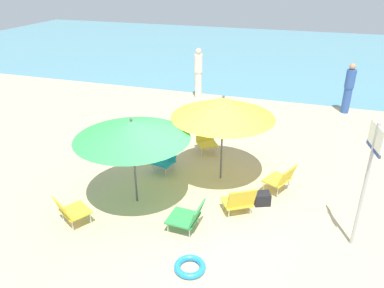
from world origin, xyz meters
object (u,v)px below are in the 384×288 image
beach_chair_f (281,178)px  person_b (349,88)px  beach_bag (262,198)px  swim_ring (190,267)px  beach_chair_b (166,156)px  beach_chair_c (188,216)px  beach_chair_e (239,201)px  person_a (198,73)px  warning_sign (369,168)px  umbrella_yellow (223,108)px  umbrella_green (132,130)px  beach_chair_d (206,140)px  beach_chair_a (70,210)px

beach_chair_f → person_b: size_ratio=0.44×
beach_bag → swim_ring: bearing=-110.7°
beach_chair_b → beach_bag: beach_chair_b is taller
beach_chair_c → beach_chair_f: (1.43, 1.72, 0.06)m
beach_chair_e → person_a: (-2.74, 6.37, 0.58)m
warning_sign → swim_ring: warning_sign is taller
beach_chair_f → warning_sign: bearing=162.3°
umbrella_yellow → warning_sign: size_ratio=0.97×
beach_chair_f → beach_chair_c: bearing=75.7°
beach_bag → beach_chair_c: bearing=-133.3°
beach_chair_b → person_b: (4.08, 5.22, 0.45)m
warning_sign → beach_chair_c: bearing=177.7°
beach_bag → umbrella_yellow: bearing=144.5°
beach_chair_f → swim_ring: 2.88m
umbrella_green → beach_bag: 2.86m
umbrella_green → beach_bag: (2.39, 0.66, -1.43)m
umbrella_yellow → beach_bag: bearing=-35.5°
beach_chair_d → swim_ring: (0.89, -4.01, -0.26)m
beach_bag → beach_chair_b: bearing=163.1°
beach_chair_b → beach_chair_c: bearing=45.5°
umbrella_green → beach_chair_f: size_ratio=3.14×
beach_chair_b → person_a: (-0.81, 5.18, 0.55)m
umbrella_yellow → person_b: 5.96m
beach_chair_e → person_b: person_b is taller
beach_chair_a → umbrella_green: bearing=-6.4°
person_b → beach_bag: person_b is taller
beach_chair_d → beach_chair_e: (1.32, -2.39, 0.01)m
beach_chair_d → swim_ring: size_ratio=1.36×
person_a → umbrella_green: bearing=-180.0°
beach_chair_e → warning_sign: size_ratio=0.33×
umbrella_yellow → beach_chair_f: bearing=-8.4°
beach_chair_b → warning_sign: 4.31m
beach_chair_e → beach_chair_d: bearing=-2.7°
beach_chair_e → person_a: size_ratio=0.42×
beach_chair_c → beach_chair_b: bearing=-54.8°
beach_chair_e → beach_chair_f: size_ratio=1.05×
beach_chair_c → person_b: (2.91, 7.11, 0.52)m
umbrella_yellow → beach_chair_d: size_ratio=3.16×
umbrella_green → beach_chair_d: size_ratio=3.19×
beach_chair_a → swim_ring: beach_chair_a is taller
beach_chair_c → beach_bag: size_ratio=2.00×
beach_chair_c → beach_bag: bearing=-129.8°
beach_chair_d → beach_chair_f: (1.99, -1.37, 0.04)m
beach_chair_e → warning_sign: bearing=-127.9°
umbrella_yellow → beach_chair_e: size_ratio=2.96×
beach_chair_a → warning_sign: warning_sign is taller
beach_chair_b → person_b: bearing=155.8°
beach_chair_e → person_b: 6.78m
beach_chair_a → beach_chair_c: beach_chair_a is taller
beach_chair_f → beach_bag: (-0.30, -0.53, -0.22)m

